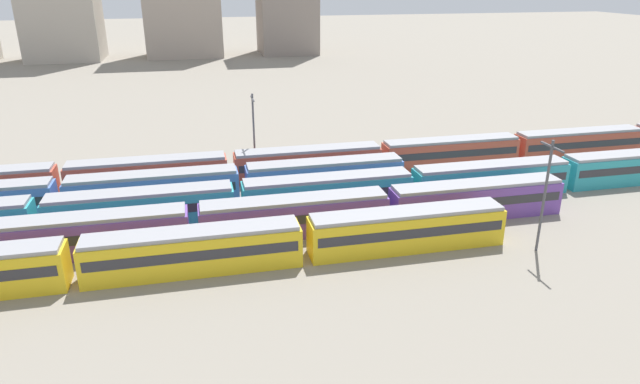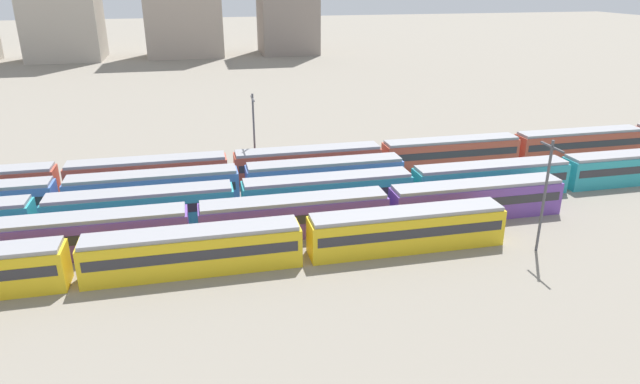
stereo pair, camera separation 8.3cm
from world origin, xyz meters
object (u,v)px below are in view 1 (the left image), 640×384
at_px(train_track_1, 194,225).
at_px(train_track_3, 154,189).
at_px(train_track_2, 412,186).
at_px(train_track_4, 381,157).
at_px(train_track_0, 194,250).
at_px(catenary_pole_1, 254,130).
at_px(catenary_pole_2, 545,192).

bearing_deg(train_track_1, train_track_3, 111.12).
relative_size(train_track_2, train_track_4, 1.00).
bearing_deg(train_track_3, train_track_0, -75.87).
xyz_separation_m(train_track_3, catenary_pole_1, (11.83, 8.08, 3.71)).
height_order(train_track_1, catenary_pole_1, catenary_pole_1).
height_order(train_track_0, catenary_pole_1, catenary_pole_1).
relative_size(train_track_3, train_track_4, 0.50).
xyz_separation_m(catenary_pole_1, catenary_pole_2, (22.36, -26.83, 0.14)).
bearing_deg(catenary_pole_2, catenary_pole_1, 129.81).
xyz_separation_m(train_track_3, catenary_pole_2, (34.19, -18.75, 3.85)).
relative_size(catenary_pole_1, catenary_pole_2, 0.97).
xyz_separation_m(train_track_0, train_track_3, (-3.93, 15.60, 0.00)).
bearing_deg(train_track_4, train_track_1, -146.37).
bearing_deg(train_track_2, catenary_pole_2, -63.47).
relative_size(train_track_4, catenary_pole_1, 11.12).
bearing_deg(train_track_0, catenary_pole_1, 71.54).
distance_m(train_track_1, catenary_pole_1, 20.40).
bearing_deg(train_track_4, train_track_2, -90.25).
distance_m(train_track_2, train_track_3, 27.92).
height_order(catenary_pole_1, catenary_pole_2, catenary_pole_2).
height_order(train_track_2, train_track_4, same).
height_order(train_track_2, catenary_pole_1, catenary_pole_1).
bearing_deg(train_track_2, train_track_1, -167.48).
bearing_deg(train_track_0, train_track_4, 41.46).
distance_m(train_track_0, train_track_4, 31.42).
bearing_deg(train_track_3, catenary_pole_2, -28.74).
relative_size(train_track_0, catenary_pole_1, 5.51).
distance_m(train_track_0, train_track_2, 25.70).
relative_size(train_track_0, train_track_3, 1.00).
relative_size(train_track_0, train_track_1, 0.75).
bearing_deg(catenary_pole_1, train_track_3, -145.67).
height_order(train_track_0, train_track_3, same).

